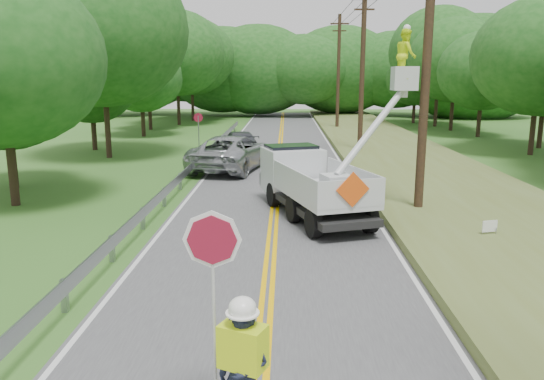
{
  "coord_description": "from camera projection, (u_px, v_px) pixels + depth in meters",
  "views": [
    {
      "loc": [
        0.39,
        -8.95,
        4.72
      ],
      "look_at": [
        0.0,
        6.0,
        1.5
      ],
      "focal_mm": 34.93,
      "sensor_mm": 36.0,
      "label": 1
    }
  ],
  "objects": [
    {
      "name": "yard_sign",
      "position": [
        490.0,
        227.0,
        15.12
      ],
      "size": [
        0.47,
        0.16,
        0.69
      ],
      "color": "white",
      "rests_on": "ground"
    },
    {
      "name": "bucket_truck",
      "position": [
        313.0,
        171.0,
        18.63
      ],
      "size": [
        5.28,
        6.55,
        6.22
      ],
      "color": "black",
      "rests_on": "road"
    },
    {
      "name": "stop_sign_permanent",
      "position": [
        199.0,
        128.0,
        31.2
      ],
      "size": [
        0.54,
        0.19,
        2.63
      ],
      "color": "gray",
      "rests_on": "ground"
    },
    {
      "name": "guardrail",
      "position": [
        190.0,
        169.0,
        24.3
      ],
      "size": [
        0.18,
        48.0,
        0.77
      ],
      "color": "gray",
      "rests_on": "ground"
    },
    {
      "name": "suv_darkgrey",
      "position": [
        240.0,
        143.0,
        32.43
      ],
      "size": [
        2.94,
        5.23,
        1.43
      ],
      "primitive_type": "imported",
      "rotation": [
        0.0,
        0.0,
        3.34
      ],
      "color": "#3C4045",
      "rests_on": "road"
    },
    {
      "name": "suv_silver",
      "position": [
        231.0,
        152.0,
        27.06
      ],
      "size": [
        4.25,
        6.88,
        1.78
      ],
      "primitive_type": "imported",
      "rotation": [
        0.0,
        0.0,
        2.93
      ],
      "color": "#A3A7AA",
      "rests_on": "road"
    },
    {
      "name": "treeline_horizon",
      "position": [
        306.0,
        70.0,
        63.31
      ],
      "size": [
        57.7,
        15.33,
        12.51
      ],
      "color": "#174C16",
      "rests_on": "ground"
    },
    {
      "name": "ground",
      "position": [
        263.0,
        338.0,
        9.75
      ],
      "size": [
        140.0,
        140.0,
        0.0
      ],
      "primitive_type": "plane",
      "color": "#305C22",
      "rests_on": "ground"
    },
    {
      "name": "utility_poles",
      "position": [
        383.0,
        65.0,
        25.14
      ],
      "size": [
        1.6,
        43.3,
        10.0
      ],
      "color": "black",
      "rests_on": "ground"
    },
    {
      "name": "tall_grass_verge",
      "position": [
        438.0,
        183.0,
        23.21
      ],
      "size": [
        7.0,
        96.0,
        0.3
      ],
      "primitive_type": "cube",
      "color": "#5B662B",
      "rests_on": "ground"
    },
    {
      "name": "treeline_right",
      "position": [
        541.0,
        52.0,
        31.72
      ],
      "size": [
        12.0,
        51.7,
        11.19
      ],
      "color": "#332319",
      "rests_on": "ground"
    },
    {
      "name": "treeline_left",
      "position": [
        138.0,
        56.0,
        38.27
      ],
      "size": [
        9.95,
        55.81,
        11.69
      ],
      "color": "#332319",
      "rests_on": "ground"
    },
    {
      "name": "flagger",
      "position": [
        242.0,
        366.0,
        6.72
      ],
      "size": [
        1.17,
        0.69,
        3.08
      ],
      "color": "#191E33",
      "rests_on": "road"
    },
    {
      "name": "road",
      "position": [
        277.0,
        185.0,
        23.43
      ],
      "size": [
        7.2,
        96.0,
        0.03
      ],
      "color": "#474749",
      "rests_on": "ground"
    }
  ]
}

